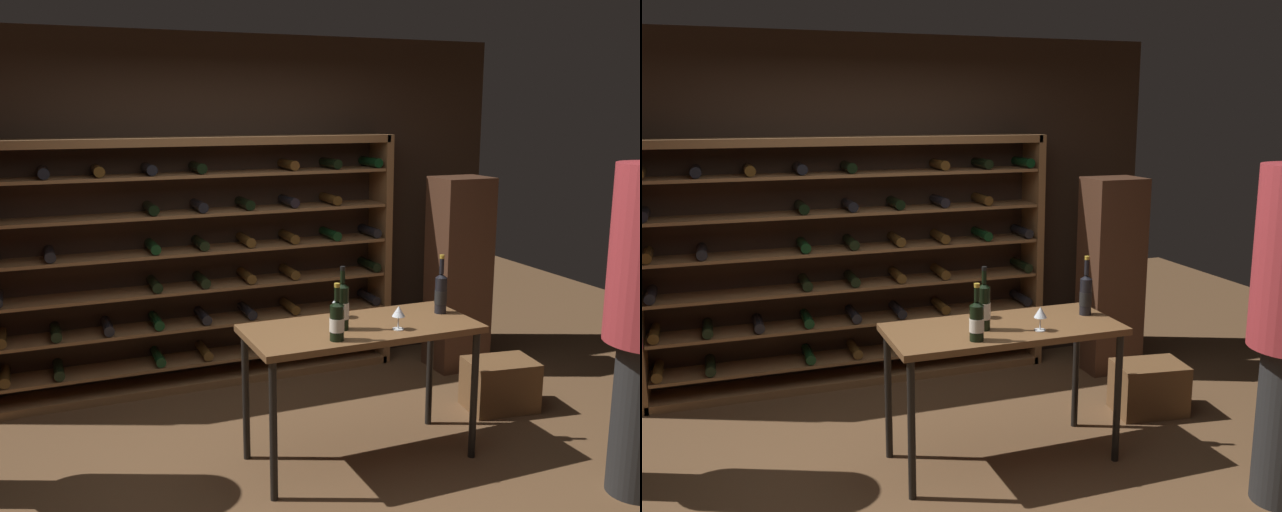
# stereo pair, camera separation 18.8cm
# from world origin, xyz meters

# --- Properties ---
(ground_plane) EXTENTS (9.93, 9.93, 0.00)m
(ground_plane) POSITION_xyz_m (0.00, 0.00, 0.00)
(ground_plane) COLOR brown
(back_wall) EXTENTS (4.95, 0.10, 2.68)m
(back_wall) POSITION_xyz_m (0.00, 1.96, 1.34)
(back_wall) COLOR #332319
(back_wall) RESTS_ON ground
(wine_rack) EXTENTS (3.12, 0.32, 1.91)m
(wine_rack) POSITION_xyz_m (-0.13, 1.75, 0.95)
(wine_rack) COLOR brown
(wine_rack) RESTS_ON ground
(tasting_table) EXTENTS (1.39, 0.62, 0.85)m
(tasting_table) POSITION_xyz_m (0.46, 0.17, 0.77)
(tasting_table) COLOR brown
(tasting_table) RESTS_ON ground
(wine_crate) EXTENTS (0.52, 0.40, 0.36)m
(wine_crate) POSITION_xyz_m (1.71, 0.46, 0.18)
(wine_crate) COLOR brown
(wine_crate) RESTS_ON ground
(display_cabinet) EXTENTS (0.44, 0.36, 1.58)m
(display_cabinet) POSITION_xyz_m (1.91, 1.32, 0.79)
(display_cabinet) COLOR #4C2D1E
(display_cabinet) RESTS_ON ground
(wine_bottle_green_slim) EXTENTS (0.08, 0.08, 0.38)m
(wine_bottle_green_slim) POSITION_xyz_m (0.33, 0.14, 1.00)
(wine_bottle_green_slim) COLOR black
(wine_bottle_green_slim) RESTS_ON tasting_table
(wine_bottle_amber_reserve) EXTENTS (0.08, 0.08, 0.37)m
(wine_bottle_amber_reserve) POSITION_xyz_m (1.04, 0.22, 0.99)
(wine_bottle_amber_reserve) COLOR black
(wine_bottle_amber_reserve) RESTS_ON tasting_table
(wine_bottle_gold_foil) EXTENTS (0.08, 0.08, 0.33)m
(wine_bottle_gold_foil) POSITION_xyz_m (0.22, -0.03, 0.97)
(wine_bottle_gold_foil) COLOR black
(wine_bottle_gold_foil) RESTS_ON tasting_table
(wine_glass_stemmed_right) EXTENTS (0.09, 0.09, 0.15)m
(wine_glass_stemmed_right) POSITION_xyz_m (0.41, 0.37, 0.97)
(wine_glass_stemmed_right) COLOR silver
(wine_glass_stemmed_right) RESTS_ON tasting_table
(wine_glass_stemmed_center) EXTENTS (0.08, 0.08, 0.14)m
(wine_glass_stemmed_center) POSITION_xyz_m (0.63, 0.02, 0.96)
(wine_glass_stemmed_center) COLOR silver
(wine_glass_stemmed_center) RESTS_ON tasting_table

